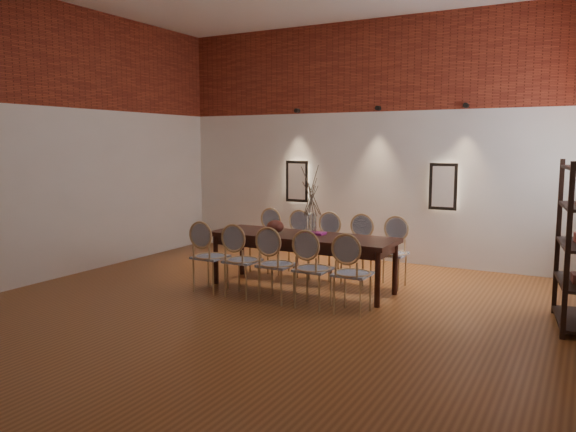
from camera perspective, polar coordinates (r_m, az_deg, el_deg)
The scene contains 25 objects.
floor at distance 6.74m, azimuth -2.85°, elevation -9.74°, with size 7.00×7.00×0.02m, color brown.
wall_back at distance 9.65m, azimuth 8.21°, elevation 7.45°, with size 7.00×0.10×4.00m, color silver.
wall_left at distance 8.83m, azimuth -23.17°, elevation 6.96°, with size 0.10×7.00×4.00m, color silver.
brick_band_back at distance 9.67m, azimuth 8.20°, elevation 14.88°, with size 7.00×0.02×1.50m, color maroon.
brick_band_left at distance 8.87m, azimuth -23.30°, elevation 15.07°, with size 0.02×7.00×1.50m, color maroon.
niche_left at distance 10.11m, azimuth 1.00°, elevation 3.55°, with size 0.36×0.06×0.66m, color #FFEAC6.
niche_right at distance 9.20m, azimuth 15.53°, elevation 2.91°, with size 0.36×0.06×0.66m, color #FFEAC6.
spot_fixture_left at distance 10.08m, azimuth 0.93°, elevation 10.65°, with size 0.08×0.08×0.10m, color black.
spot_fixture_mid at distance 9.48m, azimuth 9.14°, elevation 10.77°, with size 0.08×0.08×0.10m, color black.
spot_fixture_right at distance 9.10m, azimuth 17.63°, elevation 10.66°, with size 0.08×0.08×0.10m, color black.
dining_table at distance 7.65m, azimuth 1.44°, elevation -4.68°, with size 2.56×0.82×0.75m, color black.
chair_near_a at distance 7.59m, azimuth -7.89°, elevation -4.11°, with size 0.44×0.44×0.94m, color tan, non-canonical shape.
chair_near_b at distance 7.30m, azimuth -4.66°, elevation -4.52°, with size 0.44×0.44×0.94m, color tan, non-canonical shape.
chair_near_c at distance 7.04m, azimuth -1.18°, elevation -4.95°, with size 0.44×0.44×0.94m, color tan, non-canonical shape.
chair_near_d at distance 6.80m, azimuth 2.57°, elevation -5.39°, with size 0.44×0.44×0.94m, color tan, non-canonical shape.
chair_near_e at distance 6.59m, azimuth 6.58°, elevation -5.84°, with size 0.44×0.44×0.94m, color tan, non-canonical shape.
chair_far_a at distance 8.72m, azimuth -2.43°, elevation -2.56°, with size 0.44×0.44×0.94m, color tan, non-canonical shape.
chair_far_b at distance 8.46m, azimuth 0.53°, elevation -2.86°, with size 0.44×0.44×0.94m, color tan, non-canonical shape.
chair_far_c at distance 8.24m, azimuth 3.67°, elevation -3.15°, with size 0.44×0.44×0.94m, color tan, non-canonical shape.
chair_far_d at distance 8.04m, azimuth 6.97°, elevation -3.46°, with size 0.44×0.44×0.94m, color tan, non-canonical shape.
chair_far_e at distance 7.86m, azimuth 10.44°, elevation -3.77°, with size 0.44×0.44×0.94m, color tan, non-canonical shape.
vase at distance 7.50m, azimuth 2.36°, elevation -0.86°, with size 0.14×0.14×0.30m, color silver.
dried_branches at distance 7.45m, azimuth 2.38°, elevation 2.57°, with size 0.50×0.50×0.70m, color #4D3D2D, non-canonical shape.
bowl at distance 7.71m, azimuth -1.31°, elevation -1.08°, with size 0.24×0.24×0.18m, color #59251B.
book at distance 7.62m, azimuth 2.81°, elevation -1.75°, with size 0.26×0.18×0.03m, color #821B64.
Camera 1 is at (3.36, -5.49, 1.97)m, focal length 35.00 mm.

